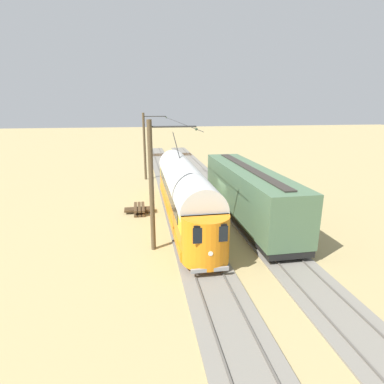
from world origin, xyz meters
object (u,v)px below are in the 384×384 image
object	(u,v)px
catenary_pole_mid_near	(153,185)
spare_tie_stack	(139,209)
vintage_streetcar	(184,190)
boxcar_adjacent	(248,192)
catenary_pole_foreground	(145,146)

from	to	relation	value
catenary_pole_mid_near	spare_tie_stack	bearing A→B (deg)	-82.65
catenary_pole_mid_near	vintage_streetcar	bearing A→B (deg)	-117.09
spare_tie_stack	vintage_streetcar	bearing A→B (deg)	150.44
boxcar_adjacent	catenary_pole_foreground	bearing A→B (deg)	-63.89
vintage_streetcar	catenary_pole_mid_near	xyz separation A→B (m)	(2.53, 4.95, 1.74)
vintage_streetcar	catenary_pole_mid_near	distance (m)	5.82
boxcar_adjacent	vintage_streetcar	bearing A→B (deg)	-11.52
vintage_streetcar	boxcar_adjacent	xyz separation A→B (m)	(-4.70, 0.96, -0.10)
catenary_pole_foreground	catenary_pole_mid_near	world-z (taller)	same
vintage_streetcar	catenary_pole_foreground	world-z (taller)	catenary_pole_foreground
vintage_streetcar	spare_tie_stack	xyz separation A→B (m)	(3.42, -1.94, -1.99)
vintage_streetcar	catenary_pole_foreground	xyz separation A→B (m)	(2.53, -13.79, 1.74)
boxcar_adjacent	catenary_pole_mid_near	distance (m)	8.46
vintage_streetcar	boxcar_adjacent	bearing A→B (deg)	168.48
boxcar_adjacent	catenary_pole_foreground	size ratio (longest dim) A/B	1.89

